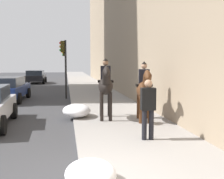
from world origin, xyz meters
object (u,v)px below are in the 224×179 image
(pedestrian_greeting, at_px, (148,105))
(traffic_light_near_curb, at_px, (64,60))
(mounted_horse_far, at_px, (144,89))
(car_near_lane, at_px, (9,88))
(traffic_light_far_curb, at_px, (65,60))
(mounted_horse_near, at_px, (106,85))
(car_mid_lane, at_px, (36,76))

(pedestrian_greeting, relative_size, traffic_light_near_curb, 0.46)
(mounted_horse_far, height_order, car_near_lane, mounted_horse_far)
(mounted_horse_far, distance_m, car_near_lane, 9.55)
(traffic_light_far_curb, bearing_deg, mounted_horse_near, -175.39)
(mounted_horse_far, distance_m, pedestrian_greeting, 2.48)
(car_near_lane, relative_size, traffic_light_near_curb, 1.27)
(pedestrian_greeting, bearing_deg, mounted_horse_far, -9.54)
(car_near_lane, distance_m, traffic_light_near_curb, 3.70)
(mounted_horse_far, bearing_deg, car_mid_lane, -154.54)
(car_near_lane, relative_size, car_mid_lane, 1.05)
(pedestrian_greeting, bearing_deg, car_near_lane, 34.15)
(pedestrian_greeting, bearing_deg, car_mid_lane, 17.25)
(car_near_lane, bearing_deg, traffic_light_far_curb, -11.38)
(mounted_horse_near, distance_m, traffic_light_near_curb, 7.45)
(pedestrian_greeting, relative_size, car_near_lane, 0.36)
(mounted_horse_far, relative_size, pedestrian_greeting, 1.30)
(mounted_horse_far, bearing_deg, traffic_light_near_curb, -149.97)
(car_mid_lane, bearing_deg, mounted_horse_near, -166.64)
(mounted_horse_near, bearing_deg, traffic_light_near_curb, -161.39)
(mounted_horse_near, xyz_separation_m, pedestrian_greeting, (-3.02, -0.76, -0.33))
(mounted_horse_near, distance_m, pedestrian_greeting, 3.13)
(pedestrian_greeting, distance_m, car_near_lane, 11.17)
(mounted_horse_near, relative_size, pedestrian_greeting, 1.37)
(pedestrian_greeting, bearing_deg, traffic_light_near_curb, 17.07)
(car_mid_lane, height_order, traffic_light_far_curb, traffic_light_far_curb)
(car_near_lane, distance_m, traffic_light_far_curb, 13.36)
(car_mid_lane, bearing_deg, pedestrian_greeting, -166.48)
(pedestrian_greeting, xyz_separation_m, car_mid_lane, (23.77, 5.51, -0.33))
(traffic_light_near_curb, relative_size, traffic_light_far_curb, 0.99)
(mounted_horse_near, relative_size, traffic_light_far_curb, 0.63)
(mounted_horse_near, height_order, car_near_lane, mounted_horse_near)
(mounted_horse_near, relative_size, traffic_light_near_curb, 0.63)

